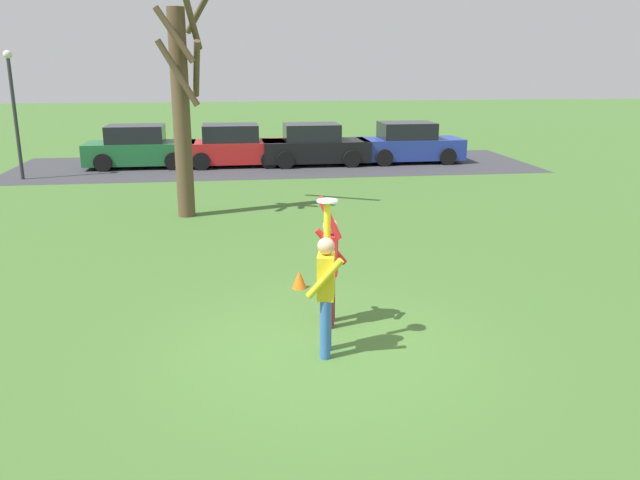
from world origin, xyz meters
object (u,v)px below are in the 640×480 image
object	(u,v)px
person_defender	(330,263)
parked_car_green	(140,148)
bare_tree_tall	(183,103)
parked_car_blue	(409,144)
parked_car_red	(234,147)
parked_car_black	(314,146)
frisbee_disc	(327,201)
field_cone_orange	(299,279)
person_catcher	(326,286)
lamppost_by_lot	(13,102)

from	to	relation	value
person_defender	parked_car_green	world-z (taller)	person_defender
bare_tree_tall	parked_car_blue	bearing A→B (deg)	45.59
parked_car_red	parked_car_black	world-z (taller)	same
parked_car_green	parked_car_black	xyz separation A→B (m)	(6.68, -0.30, 0.00)
frisbee_disc	field_cone_orange	xyz separation A→B (m)	(-0.12, 2.49, -1.93)
person_catcher	parked_car_black	size ratio (longest dim) A/B	0.51
lamppost_by_lot	bare_tree_tall	bearing A→B (deg)	-46.66
person_catcher	bare_tree_tall	xyz separation A→B (m)	(-2.34, 8.65, 1.91)
parked_car_blue	person_catcher	bearing A→B (deg)	-109.53
parked_car_black	bare_tree_tall	world-z (taller)	bare_tree_tall
parked_car_red	bare_tree_tall	xyz separation A→B (m)	(-1.25, -8.40, 2.16)
parked_car_blue	field_cone_orange	distance (m)	15.51
field_cone_orange	parked_car_black	bearing A→B (deg)	81.57
frisbee_disc	bare_tree_tall	xyz separation A→B (m)	(-2.38, 8.43, 0.80)
lamppost_by_lot	person_catcher	bearing A→B (deg)	-60.98
person_catcher	person_defender	distance (m)	1.03
frisbee_disc	parked_car_green	world-z (taller)	frisbee_disc
parked_car_black	lamppost_by_lot	bearing A→B (deg)	-170.00
person_catcher	parked_car_red	size ratio (longest dim) A/B	0.51
parked_car_red	bare_tree_tall	bearing A→B (deg)	-98.98
person_defender	parked_car_blue	bearing A→B (deg)	172.46
frisbee_disc	parked_car_black	xyz separation A→B (m)	(1.98, 16.68, -1.37)
frisbee_disc	parked_car_green	distance (m)	17.67
frisbee_disc	parked_car_black	distance (m)	16.85
parked_car_red	frisbee_disc	bearing A→B (deg)	-86.66
frisbee_disc	field_cone_orange	world-z (taller)	frisbee_disc
person_defender	parked_car_red	xyz separation A→B (m)	(-1.30, 16.04, -0.25)
person_defender	field_cone_orange	distance (m)	1.91
parked_car_red	field_cone_orange	xyz separation A→B (m)	(1.02, -14.34, -0.57)
parked_car_green	parked_car_red	world-z (taller)	same
lamppost_by_lot	field_cone_orange	bearing A→B (deg)	-56.13
parked_car_green	parked_car_red	size ratio (longest dim) A/B	1.00
parked_car_green	lamppost_by_lot	size ratio (longest dim) A/B	0.97
person_catcher	lamppost_by_lot	bearing A→B (deg)	40.92
parked_car_black	field_cone_orange	world-z (taller)	parked_car_black
person_defender	parked_car_blue	size ratio (longest dim) A/B	0.50
bare_tree_tall	lamppost_by_lot	xyz separation A→B (m)	(-5.97, 6.33, -0.31)
parked_car_green	bare_tree_tall	bearing A→B (deg)	-75.41
parked_car_red	parked_car_blue	bearing A→B (deg)	-0.74
frisbee_disc	parked_car_red	xyz separation A→B (m)	(-1.14, 16.83, -1.37)
frisbee_disc	lamppost_by_lot	xyz separation A→B (m)	(-8.36, 14.76, 0.49)
person_catcher	parked_car_blue	xyz separation A→B (m)	(5.86, 17.02, -0.25)
person_catcher	parked_car_blue	size ratio (longest dim) A/B	0.51
bare_tree_tall	field_cone_orange	size ratio (longest dim) A/B	19.26
parked_car_black	frisbee_disc	bearing A→B (deg)	-97.31
field_cone_orange	parked_car_red	bearing A→B (deg)	94.05
person_defender	parked_car_green	xyz separation A→B (m)	(-4.86, 16.19, -0.25)
person_defender	bare_tree_tall	bearing A→B (deg)	-149.64
parked_car_red	lamppost_by_lot	bearing A→B (deg)	-164.55
person_catcher	field_cone_orange	world-z (taller)	person_catcher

